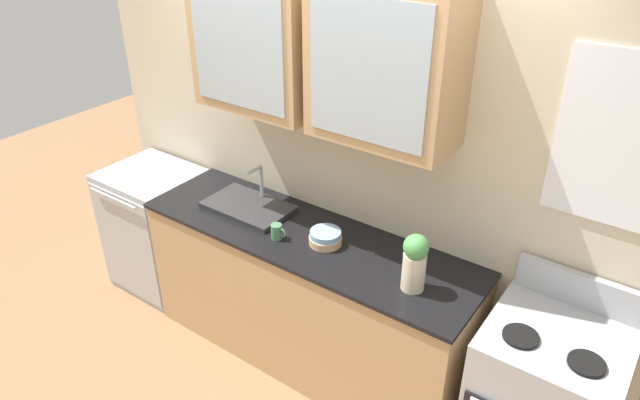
# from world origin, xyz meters

# --- Properties ---
(ground_plane) EXTENTS (10.00, 10.00, 0.00)m
(ground_plane) POSITION_xyz_m (0.00, 0.00, 0.00)
(ground_plane) COLOR #936B47
(back_wall_unit) EXTENTS (3.66, 0.47, 2.87)m
(back_wall_unit) POSITION_xyz_m (0.01, 0.29, 1.59)
(back_wall_unit) COLOR beige
(back_wall_unit) RESTS_ON ground_plane
(counter) EXTENTS (2.11, 0.62, 0.93)m
(counter) POSITION_xyz_m (0.00, 0.00, 0.47)
(counter) COLOR tan
(counter) RESTS_ON ground_plane
(sink_faucet) EXTENTS (0.54, 0.33, 0.25)m
(sink_faucet) POSITION_xyz_m (-0.48, 0.04, 0.95)
(sink_faucet) COLOR #2D2D30
(sink_faucet) RESTS_ON counter
(bowl_stack) EXTENTS (0.19, 0.19, 0.08)m
(bowl_stack) POSITION_xyz_m (0.14, -0.00, 0.97)
(bowl_stack) COLOR #E0AD7F
(bowl_stack) RESTS_ON counter
(vase) EXTENTS (0.13, 0.13, 0.32)m
(vase) POSITION_xyz_m (0.73, -0.07, 1.10)
(vase) COLOR beige
(vase) RESTS_ON counter
(cup_near_sink) EXTENTS (0.10, 0.07, 0.09)m
(cup_near_sink) POSITION_xyz_m (-0.12, -0.12, 0.97)
(cup_near_sink) COLOR #4C7F59
(cup_near_sink) RESTS_ON counter
(dishwasher) EXTENTS (0.63, 0.61, 0.93)m
(dishwasher) POSITION_xyz_m (-1.38, -0.00, 0.46)
(dishwasher) COLOR #ADAFB5
(dishwasher) RESTS_ON ground_plane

